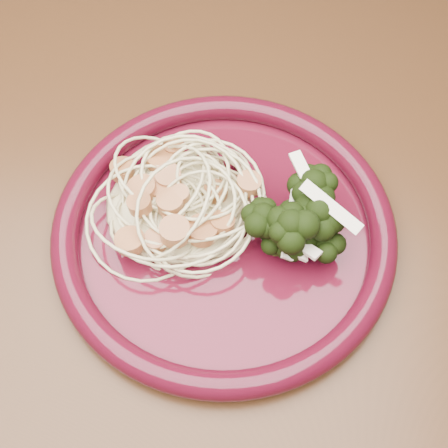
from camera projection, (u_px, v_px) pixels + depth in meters
dining_table at (309, 285)px, 0.60m from camera, size 1.20×0.80×0.75m
dinner_plate at (224, 230)px, 0.50m from camera, size 0.37×0.37×0.02m
spaghetti_pile at (178, 202)px, 0.51m from camera, size 0.15×0.15×0.03m
scallop_cluster at (176, 179)px, 0.48m from camera, size 0.15×0.15×0.04m
broccoli_pile at (283, 247)px, 0.48m from camera, size 0.13×0.15×0.05m
onion_garnish at (287, 228)px, 0.45m from camera, size 0.09×0.10×0.05m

